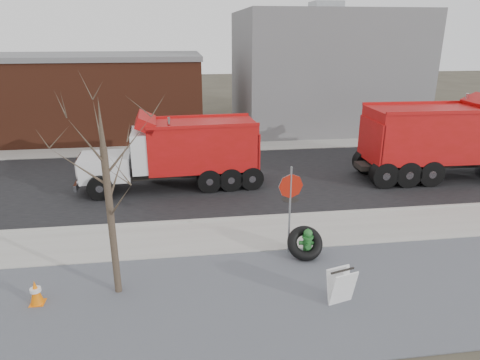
{
  "coord_description": "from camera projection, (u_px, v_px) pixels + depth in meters",
  "views": [
    {
      "loc": [
        -1.35,
        -12.79,
        6.58
      ],
      "look_at": [
        0.73,
        2.01,
        1.4
      ],
      "focal_mm": 32.0,
      "sensor_mm": 36.0,
      "label": 1
    }
  ],
  "objects": [
    {
      "name": "traffic_cone_near",
      "position": [
        36.0,
        293.0,
        10.82
      ],
      "size": [
        0.36,
        0.36,
        0.68
      ],
      "color": "orange",
      "rests_on": "ground"
    },
    {
      "name": "curb",
      "position": [
        222.0,
        219.0,
        15.73
      ],
      "size": [
        60.0,
        0.15,
        0.11
      ],
      "primitive_type": "cube",
      "color": "#9E9B93",
      "rests_on": "ground"
    },
    {
      "name": "far_sidewalk",
      "position": [
        205.0,
        148.0,
        25.52
      ],
      "size": [
        60.0,
        2.0,
        0.06
      ],
      "primitive_type": "cube",
      "color": "#9E9B93",
      "rests_on": "ground"
    },
    {
      "name": "sandwich_board",
      "position": [
        341.0,
        286.0,
        10.79
      ],
      "size": [
        0.77,
        0.59,
        0.95
      ],
      "rotation": [
        0.0,
        0.0,
        0.26
      ],
      "color": "white",
      "rests_on": "ground"
    },
    {
      "name": "building_brick",
      "position": [
        46.0,
        95.0,
        28.02
      ],
      "size": [
        20.2,
        8.2,
        5.3
      ],
      "color": "#5F2C1B",
      "rests_on": "ground"
    },
    {
      "name": "building_grey",
      "position": [
        322.0,
        70.0,
        31.02
      ],
      "size": [
        12.0,
        10.0,
        8.0
      ],
      "color": "slate",
      "rests_on": "ground"
    },
    {
      "name": "truck_tire",
      "position": [
        305.0,
        243.0,
        13.05
      ],
      "size": [
        1.14,
        1.0,
        1.03
      ],
      "color": "black",
      "rests_on": "ground"
    },
    {
      "name": "dump_truck_red_b",
      "position": [
        180.0,
        150.0,
        18.69
      ],
      "size": [
        7.89,
        2.65,
        3.32
      ],
      "rotation": [
        0.0,
        0.0,
        3.19
      ],
      "color": "black",
      "rests_on": "ground"
    },
    {
      "name": "road",
      "position": [
        212.0,
        179.0,
        20.19
      ],
      "size": [
        60.0,
        9.4,
        0.02
      ],
      "primitive_type": "cube",
      "color": "black",
      "rests_on": "ground"
    },
    {
      "name": "stop_sign",
      "position": [
        290.0,
        195.0,
        12.88
      ],
      "size": [
        0.77,
        0.12,
        2.83
      ],
      "rotation": [
        0.0,
        0.0,
        -0.27
      ],
      "color": "gray",
      "rests_on": "ground"
    },
    {
      "name": "bare_tree",
      "position": [
        106.0,
        175.0,
        10.37
      ],
      "size": [
        3.2,
        3.2,
        5.2
      ],
      "color": "#382D23",
      "rests_on": "ground"
    },
    {
      "name": "dump_truck_red_a",
      "position": [
        452.0,
        138.0,
        19.86
      ],
      "size": [
        9.51,
        2.83,
        3.8
      ],
      "rotation": [
        0.0,
        0.0,
        -0.03
      ],
      "color": "black",
      "rests_on": "ground"
    },
    {
      "name": "ground",
      "position": [
        227.0,
        240.0,
        14.3
      ],
      "size": [
        120.0,
        120.0,
        0.0
      ],
      "primitive_type": "plane",
      "color": "#383328",
      "rests_on": "ground"
    },
    {
      "name": "sidewalk",
      "position": [
        226.0,
        236.0,
        14.52
      ],
      "size": [
        60.0,
        2.5,
        0.06
      ],
      "primitive_type": "cube",
      "color": "#9E9B93",
      "rests_on": "ground"
    },
    {
      "name": "fire_hydrant",
      "position": [
        307.0,
        244.0,
        13.08
      ],
      "size": [
        0.54,
        0.53,
        0.95
      ],
      "rotation": [
        0.0,
        0.0,
        -0.17
      ],
      "color": "#2D7734",
      "rests_on": "ground"
    },
    {
      "name": "gravel_verge",
      "position": [
        242.0,
        301.0,
        11.02
      ],
      "size": [
        60.0,
        5.0,
        0.03
      ],
      "primitive_type": "cube",
      "color": "slate",
      "rests_on": "ground"
    }
  ]
}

